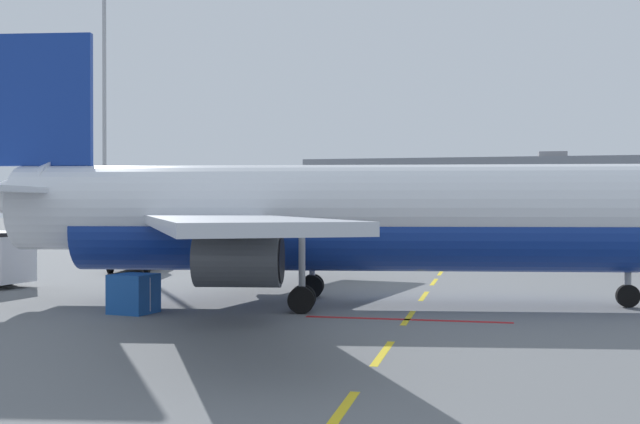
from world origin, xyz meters
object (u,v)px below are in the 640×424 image
airliner_foreground (339,216)px  fuel_service_truck (137,246)px  uld_cargo_container (134,294)px  apron_light_mast_near (104,70)px

airliner_foreground → fuel_service_truck: size_ratio=4.74×
airliner_foreground → uld_cargo_container: 9.43m
airliner_foreground → uld_cargo_container: bearing=-150.0°
airliner_foreground → uld_cargo_container: airliner_foreground is taller
airliner_foreground → apron_light_mast_near: 44.82m
airliner_foreground → fuel_service_truck: airliner_foreground is taller
apron_light_mast_near → fuel_service_truck: bearing=-56.5°
airliner_foreground → apron_light_mast_near: bearing=131.3°
fuel_service_truck → uld_cargo_container: 21.32m
fuel_service_truck → apron_light_mast_near: apron_light_mast_near is taller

